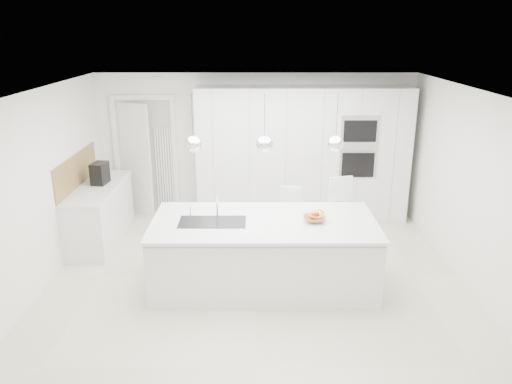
{
  "coord_description": "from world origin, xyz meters",
  "views": [
    {
      "loc": [
        -0.01,
        -6.12,
        3.21
      ],
      "look_at": [
        0.0,
        0.3,
        1.1
      ],
      "focal_mm": 35.0,
      "sensor_mm": 36.0,
      "label": 1
    }
  ],
  "objects_px": {
    "island_base": "(264,256)",
    "bar_stool_right": "(341,217)",
    "espresso_machine": "(100,173)",
    "bar_stool_left": "(291,223)",
    "fruit_bowl": "(314,219)"
  },
  "relations": [
    {
      "from": "espresso_machine",
      "to": "fruit_bowl",
      "type": "bearing_deg",
      "value": -19.53
    },
    {
      "from": "bar_stool_right",
      "to": "espresso_machine",
      "type": "bearing_deg",
      "value": 156.37
    },
    {
      "from": "fruit_bowl",
      "to": "espresso_machine",
      "type": "height_order",
      "value": "espresso_machine"
    },
    {
      "from": "espresso_machine",
      "to": "bar_stool_right",
      "type": "relative_size",
      "value": 0.29
    },
    {
      "from": "island_base",
      "to": "bar_stool_right",
      "type": "distance_m",
      "value": 1.54
    },
    {
      "from": "bar_stool_left",
      "to": "bar_stool_right",
      "type": "distance_m",
      "value": 0.74
    },
    {
      "from": "espresso_machine",
      "to": "bar_stool_right",
      "type": "xyz_separation_m",
      "value": [
        3.68,
        -0.62,
        -0.5
      ]
    },
    {
      "from": "island_base",
      "to": "bar_stool_right",
      "type": "height_order",
      "value": "bar_stool_right"
    },
    {
      "from": "espresso_machine",
      "to": "bar_stool_right",
      "type": "distance_m",
      "value": 3.76
    },
    {
      "from": "bar_stool_left",
      "to": "bar_stool_right",
      "type": "xyz_separation_m",
      "value": [
        0.73,
        0.08,
        0.06
      ]
    },
    {
      "from": "island_base",
      "to": "bar_stool_right",
      "type": "bearing_deg",
      "value": 41.49
    },
    {
      "from": "fruit_bowl",
      "to": "bar_stool_right",
      "type": "bearing_deg",
      "value": 62.82
    },
    {
      "from": "island_base",
      "to": "espresso_machine",
      "type": "xyz_separation_m",
      "value": [
        -2.53,
        1.64,
        0.64
      ]
    },
    {
      "from": "espresso_machine",
      "to": "bar_stool_left",
      "type": "xyz_separation_m",
      "value": [
        2.94,
        -0.7,
        -0.56
      ]
    },
    {
      "from": "espresso_machine",
      "to": "bar_stool_right",
      "type": "bearing_deg",
      "value": -2.03
    }
  ]
}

